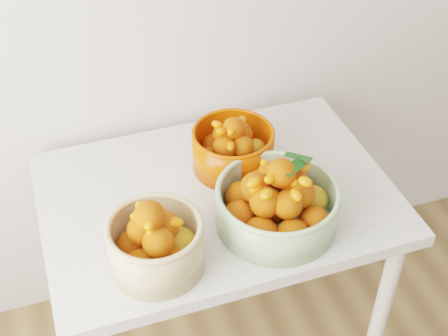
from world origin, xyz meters
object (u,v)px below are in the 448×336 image
Objects in this scene: bowl_green at (277,203)px; bowl_orange at (233,148)px; bowl_cream at (156,243)px; table at (217,216)px.

bowl_green is 0.26m from bowl_orange.
bowl_green is (0.34, 0.04, -0.00)m from bowl_cream.
bowl_green is 1.34× the size of bowl_orange.
bowl_cream is 0.75× the size of bowl_green.
table is at bearing 42.47° from bowl_cream.
table is 3.83× the size of bowl_orange.
table is at bearing 124.34° from bowl_green.
bowl_orange reaches higher than table.
bowl_green is (0.11, -0.17, 0.17)m from table.
bowl_cream reaches higher than table.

